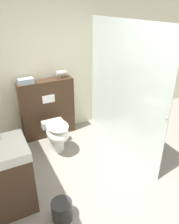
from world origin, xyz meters
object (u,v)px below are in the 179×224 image
at_px(sink_vanity, 9,176).
at_px(hair_drier, 62,73).
at_px(toilet, 57,134).
at_px(waste_bin, 62,211).

height_order(sink_vanity, hair_drier, hair_drier).
bearing_deg(toilet, sink_vanity, -137.69).
height_order(toilet, waste_bin, toilet).
relative_size(sink_vanity, waste_bin, 4.09).
xyz_separation_m(toilet, hair_drier, (0.36, 0.60, 0.84)).
bearing_deg(waste_bin, sink_vanity, 134.06).
xyz_separation_m(sink_vanity, waste_bin, (0.47, -0.48, -0.32)).
xyz_separation_m(sink_vanity, hair_drier, (1.23, 1.39, 0.73)).
relative_size(toilet, sink_vanity, 0.56).
bearing_deg(waste_bin, toilet, 72.34).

